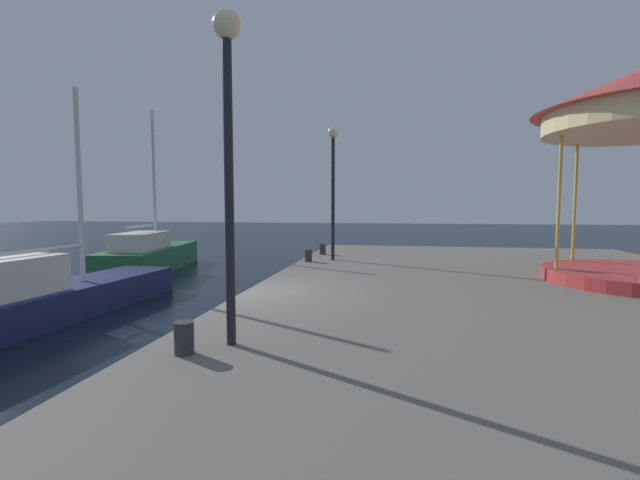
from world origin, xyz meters
TOP-DOWN VIEW (x-y plane):
  - ground_plane at (0.00, 0.00)m, footprint 120.00×120.00m
  - quay_dock at (6.14, 0.00)m, footprint 12.29×22.96m
  - sailboat_navy at (-4.70, -0.48)m, footprint 2.01×7.44m
  - sailboat_green at (-6.70, 7.24)m, footprint 3.05×6.67m
  - lamp_post_mid_promenade at (1.08, -3.44)m, footprint 0.36×0.36m
  - lamp_post_far_end at (1.07, 5.74)m, footprint 0.36×0.36m
  - bollard_center at (0.64, -3.90)m, footprint 0.24×0.24m
  - bollard_south at (0.45, 7.33)m, footprint 0.24×0.24m
  - bollard_north at (0.35, 5.11)m, footprint 0.24×0.24m

SIDE VIEW (x-z plane):
  - ground_plane at x=0.00m, z-range 0.00..0.00m
  - quay_dock at x=6.14m, z-range 0.00..0.80m
  - sailboat_navy at x=-4.70m, z-range -2.19..3.35m
  - sailboat_green at x=-6.70m, z-range -2.66..3.94m
  - bollard_center at x=0.64m, z-range 0.80..1.20m
  - bollard_south at x=0.45m, z-range 0.80..1.20m
  - bollard_north at x=0.35m, z-range 0.80..1.20m
  - lamp_post_mid_promenade at x=1.08m, z-range 1.59..5.84m
  - lamp_post_far_end at x=1.07m, z-range 1.60..6.07m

